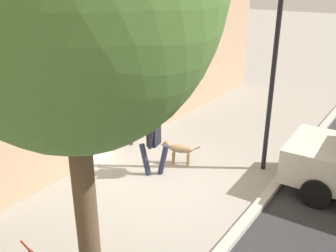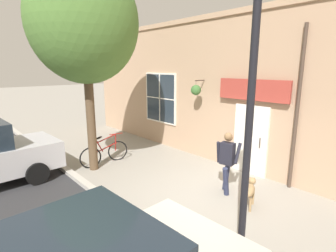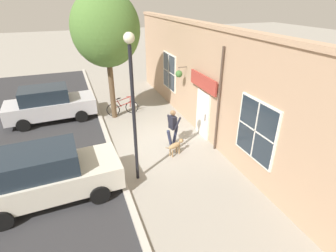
# 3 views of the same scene
# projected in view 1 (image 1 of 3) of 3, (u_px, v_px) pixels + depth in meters

# --- Properties ---
(ground_plane) EXTENTS (90.00, 90.00, 0.00)m
(ground_plane) POSITION_uv_depth(u_px,v_px,m) (167.00, 187.00, 8.38)
(ground_plane) COLOR gray
(storefront_facade) EXTENTS (0.95, 18.00, 4.85)m
(storefront_facade) POSITION_uv_depth(u_px,v_px,m) (84.00, 67.00, 8.70)
(storefront_facade) COLOR tan
(storefront_facade) RESTS_ON ground_plane
(pedestrian_walking) EXTENTS (0.66, 0.55, 1.61)m
(pedestrian_walking) POSITION_uv_depth(u_px,v_px,m) (154.00, 138.00, 8.58)
(pedestrian_walking) COLOR #282D47
(pedestrian_walking) RESTS_ON ground_plane
(dog_on_leash) EXTENTS (0.98, 0.46, 0.62)m
(dog_on_leash) POSITION_uv_depth(u_px,v_px,m) (179.00, 149.00, 9.28)
(dog_on_leash) COLOR #997A51
(dog_on_leash) RESTS_ON ground_plane
(street_lamp) EXTENTS (0.32, 0.32, 4.94)m
(street_lamp) POSITION_uv_depth(u_px,v_px,m) (277.00, 35.00, 7.99)
(street_lamp) COLOR black
(street_lamp) RESTS_ON ground_plane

